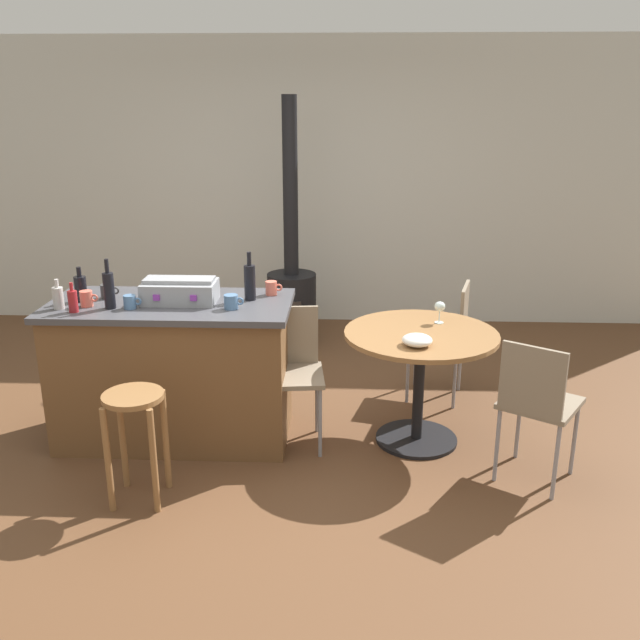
{
  "coord_description": "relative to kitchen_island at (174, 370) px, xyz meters",
  "views": [
    {
      "loc": [
        0.47,
        -3.91,
        2.15
      ],
      "look_at": [
        0.3,
        0.17,
        0.83
      ],
      "focal_mm": 38.68,
      "sensor_mm": 36.0,
      "label": 1
    }
  ],
  "objects": [
    {
      "name": "folding_chair_far",
      "position": [
        1.84,
        0.69,
        0.06
      ],
      "size": [
        0.49,
        0.49,
        0.88
      ],
      "color": "#7F705B",
      "rests_on": "ground_plane"
    },
    {
      "name": "wood_stove",
      "position": [
        0.61,
        1.86,
        0.05
      ],
      "size": [
        0.44,
        0.45,
        2.17
      ],
      "color": "black",
      "rests_on": "ground_plane"
    },
    {
      "name": "cup_2",
      "position": [
        0.62,
        0.2,
        0.51
      ],
      "size": [
        0.11,
        0.07,
        0.09
      ],
      "color": "#DB6651",
      "rests_on": "kitchen_island"
    },
    {
      "name": "kitchen_island",
      "position": [
        0.0,
        0.0,
        0.0
      ],
      "size": [
        1.52,
        0.74,
        0.93
      ],
      "color": "brown",
      "rests_on": "ground_plane"
    },
    {
      "name": "wooden_stool",
      "position": [
        -0.03,
        -0.76,
        0.0
      ],
      "size": [
        0.33,
        0.33,
        0.64
      ],
      "color": "olive",
      "rests_on": "ground_plane"
    },
    {
      "name": "bottle_2",
      "position": [
        -0.33,
        -0.14,
        0.58
      ],
      "size": [
        0.07,
        0.07,
        0.31
      ],
      "color": "black",
      "rests_on": "kitchen_island"
    },
    {
      "name": "folding_chair_near",
      "position": [
        2.19,
        -0.5,
        0.06
      ],
      "size": [
        0.55,
        0.55,
        0.88
      ],
      "color": "#7F705B",
      "rests_on": "ground_plane"
    },
    {
      "name": "cup_3",
      "position": [
        -0.2,
        -0.14,
        0.5
      ],
      "size": [
        0.11,
        0.07,
        0.08
      ],
      "color": "#4C7099",
      "rests_on": "kitchen_island"
    },
    {
      "name": "cup_4",
      "position": [
        -0.48,
        -0.1,
        0.51
      ],
      "size": [
        0.11,
        0.08,
        0.1
      ],
      "color": "#DB6651",
      "rests_on": "kitchen_island"
    },
    {
      "name": "toolbox",
      "position": [
        0.07,
        0.01,
        0.53
      ],
      "size": [
        0.45,
        0.27,
        0.16
      ],
      "color": "gray",
      "rests_on": "kitchen_island"
    },
    {
      "name": "cup_0",
      "position": [
        -0.42,
        0.08,
        0.5
      ],
      "size": [
        0.12,
        0.08,
        0.09
      ],
      "color": "#383838",
      "rests_on": "kitchen_island"
    },
    {
      "name": "bottle_3",
      "position": [
        -0.56,
        0.0,
        0.55
      ],
      "size": [
        0.08,
        0.08,
        0.22
      ],
      "color": "black",
      "rests_on": "kitchen_island"
    },
    {
      "name": "cup_1",
      "position": [
        0.41,
        -0.12,
        0.5
      ],
      "size": [
        0.12,
        0.09,
        0.09
      ],
      "color": "#4C7099",
      "rests_on": "kitchen_island"
    },
    {
      "name": "bottle_4",
      "position": [
        0.5,
        0.08,
        0.58
      ],
      "size": [
        0.07,
        0.07,
        0.31
      ],
      "color": "black",
      "rests_on": "kitchen_island"
    },
    {
      "name": "folding_chair_left",
      "position": [
        0.76,
        -0.03,
        0.06
      ],
      "size": [
        0.44,
        0.44,
        0.88
      ],
      "color": "#7F705B",
      "rests_on": "ground_plane"
    },
    {
      "name": "back_wall",
      "position": [
        0.65,
        2.61,
        0.88
      ],
      "size": [
        8.0,
        0.1,
        2.7
      ],
      "primitive_type": "cube",
      "color": "beige",
      "rests_on": "ground_plane"
    },
    {
      "name": "bottle_1",
      "position": [
        -0.63,
        -0.16,
        0.53
      ],
      "size": [
        0.06,
        0.06,
        0.19
      ],
      "color": "#B7B2AD",
      "rests_on": "kitchen_island"
    },
    {
      "name": "ground_plane",
      "position": [
        0.65,
        -0.18,
        -0.47
      ],
      "size": [
        8.8,
        8.8,
        0.0
      ],
      "primitive_type": "plane",
      "color": "brown"
    },
    {
      "name": "serving_bowl",
      "position": [
        1.53,
        -0.25,
        0.32
      ],
      "size": [
        0.18,
        0.18,
        0.07
      ],
      "primitive_type": "ellipsoid",
      "color": "white",
      "rests_on": "dining_table"
    },
    {
      "name": "wine_glass",
      "position": [
        1.71,
        0.19,
        0.39
      ],
      "size": [
        0.07,
        0.07,
        0.14
      ],
      "color": "silver",
      "rests_on": "dining_table"
    },
    {
      "name": "bottle_0",
      "position": [
        -0.52,
        -0.22,
        0.53
      ],
      "size": [
        0.06,
        0.06,
        0.18
      ],
      "color": "maroon",
      "rests_on": "kitchen_island"
    },
    {
      "name": "dining_table",
      "position": [
        1.58,
        -0.01,
        0.11
      ],
      "size": [
        0.97,
        0.97,
        0.75
      ],
      "color": "black",
      "rests_on": "ground_plane"
    }
  ]
}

